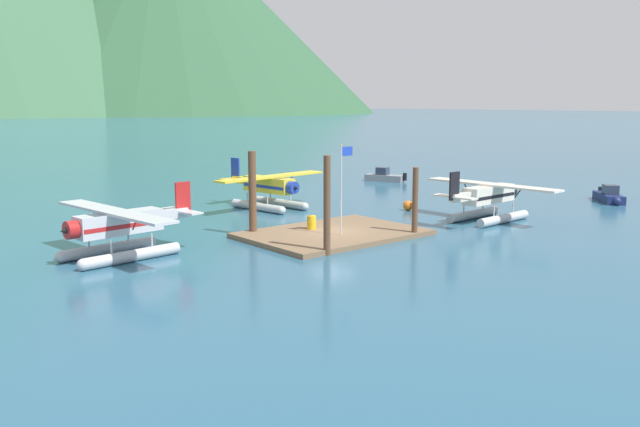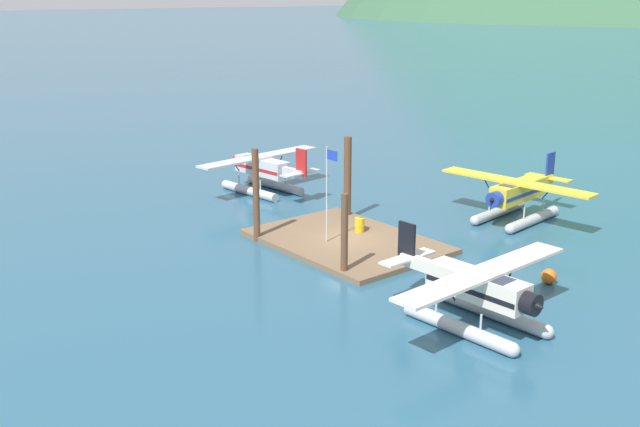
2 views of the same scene
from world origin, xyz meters
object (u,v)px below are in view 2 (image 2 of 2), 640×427
(fuel_drum, at_px, (360,225))
(seaplane_silver_port_fwd, at_px, (262,171))
(mooring_buoy, at_px, (549,276))
(flagpole, at_px, (328,183))
(seaplane_yellow_bow_right, at_px, (517,197))
(seaplane_cream_stbd_aft, at_px, (477,293))

(fuel_drum, relative_size, seaplane_silver_port_fwd, 0.08)
(fuel_drum, bearing_deg, mooring_buoy, 11.43)
(fuel_drum, xyz_separation_m, seaplane_silver_port_fwd, (-12.35, 1.45, 0.84))
(flagpole, height_order, seaplane_yellow_bow_right, flagpole)
(flagpole, relative_size, seaplane_cream_stbd_aft, 0.54)
(flagpole, distance_m, seaplane_cream_stbd_aft, 12.76)
(seaplane_yellow_bow_right, bearing_deg, fuel_drum, -110.78)
(seaplane_yellow_bow_right, relative_size, seaplane_cream_stbd_aft, 1.00)
(fuel_drum, height_order, seaplane_yellow_bow_right, seaplane_yellow_bow_right)
(seaplane_cream_stbd_aft, relative_size, seaplane_silver_port_fwd, 1.00)
(fuel_drum, distance_m, mooring_buoy, 11.96)
(fuel_drum, height_order, seaplane_cream_stbd_aft, seaplane_cream_stbd_aft)
(flagpole, height_order, fuel_drum, flagpole)
(mooring_buoy, distance_m, seaplane_silver_port_fwd, 24.12)
(fuel_drum, distance_m, seaplane_cream_stbd_aft, 13.52)
(mooring_buoy, relative_size, seaplane_yellow_bow_right, 0.07)
(mooring_buoy, height_order, seaplane_cream_stbd_aft, seaplane_cream_stbd_aft)
(fuel_drum, xyz_separation_m, seaplane_cream_stbd_aft, (12.72, -4.50, 0.84))
(seaplane_cream_stbd_aft, height_order, seaplane_silver_port_fwd, same)
(seaplane_silver_port_fwd, bearing_deg, flagpole, -18.18)
(seaplane_yellow_bow_right, distance_m, seaplane_silver_port_fwd, 18.34)
(seaplane_cream_stbd_aft, bearing_deg, seaplane_yellow_bow_right, 121.37)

